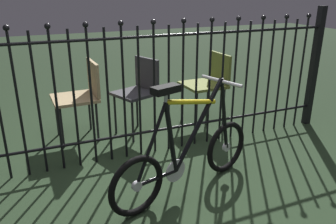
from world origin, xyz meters
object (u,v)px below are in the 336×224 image
chair_tan (82,92)px  chair_charcoal (139,88)px  chair_olive (209,80)px  bicycle (186,155)px

chair_tan → chair_charcoal: 0.59m
chair_olive → chair_charcoal: bearing=179.2°
bicycle → chair_tan: (-0.55, 1.33, 0.19)m
chair_charcoal → bicycle: bearing=-91.6°
chair_tan → chair_charcoal: (0.58, -0.11, 0.01)m
chair_tan → chair_olive: same height
chair_charcoal → chair_olive: size_ratio=1.01×
chair_olive → chair_tan: bearing=175.1°
chair_tan → chair_olive: size_ratio=1.00×
bicycle → chair_tan: bicycle is taller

